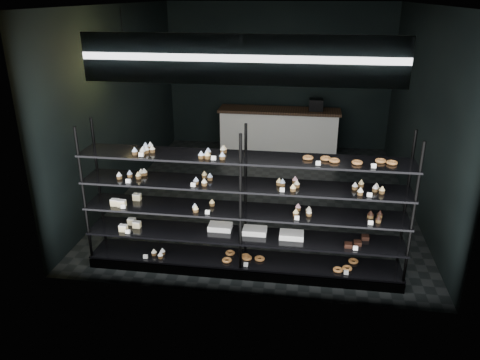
% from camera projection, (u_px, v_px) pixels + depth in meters
% --- Properties ---
extents(room, '(5.01, 6.01, 3.20)m').
position_uv_depth(room, '(266.00, 107.00, 7.77)').
color(room, black).
rests_on(room, ground).
extents(display_shelf, '(4.00, 0.50, 1.91)m').
position_uv_depth(display_shelf, '(241.00, 226.00, 5.89)').
color(display_shelf, black).
rests_on(display_shelf, room).
extents(signage, '(3.30, 0.05, 0.50)m').
position_uv_depth(signage, '(240.00, 60.00, 4.65)').
color(signage, '#0D1D44').
rests_on(signage, room).
extents(pendant_lamp, '(0.31, 0.31, 0.89)m').
position_uv_depth(pendant_lamp, '(125.00, 61.00, 6.71)').
color(pendant_lamp, black).
rests_on(pendant_lamp, room).
extents(service_counter, '(2.67, 0.65, 1.23)m').
position_uv_depth(service_counter, '(279.00, 130.00, 10.46)').
color(service_counter, silver).
rests_on(service_counter, room).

